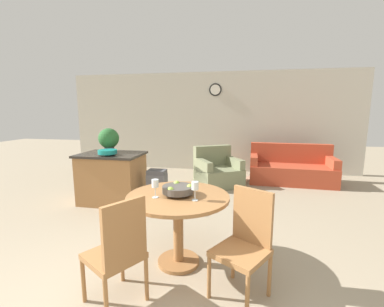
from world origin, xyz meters
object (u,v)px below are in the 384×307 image
(dining_table, at_px, (178,211))
(potted_plant, at_px, (109,139))
(dining_chair_near_right, at_px, (245,240))
(kitchen_island, at_px, (112,178))
(wine_glass_right, at_px, (195,187))
(armchair, at_px, (217,172))
(fruit_bowl, at_px, (178,189))
(teal_bowl, at_px, (107,152))
(wine_glass_left, at_px, (155,184))
(couch, at_px, (291,170))
(dining_chair_near_left, at_px, (118,249))
(trash_bin, at_px, (157,187))

(dining_table, height_order, potted_plant, potted_plant)
(dining_chair_near_right, xyz_separation_m, kitchen_island, (-2.35, 2.00, -0.07))
(wine_glass_right, xyz_separation_m, armchair, (-0.07, 3.28, -0.63))
(fruit_bowl, relative_size, teal_bowl, 1.03)
(wine_glass_right, bearing_deg, teal_bowl, 138.64)
(wine_glass_left, height_order, armchair, wine_glass_left)
(couch, bearing_deg, dining_table, -113.91)
(dining_chair_near_right, xyz_separation_m, teal_bowl, (-2.31, 1.81, 0.44))
(dining_chair_near_left, relative_size, potted_plant, 2.20)
(fruit_bowl, distance_m, teal_bowl, 2.19)
(dining_chair_near_left, xyz_separation_m, kitchen_island, (-1.31, 2.36, -0.07))
(kitchen_island, bearing_deg, dining_chair_near_right, -40.39)
(teal_bowl, distance_m, trash_bin, 1.06)
(trash_bin, height_order, armchair, armchair)
(wine_glass_left, bearing_deg, wine_glass_right, -0.87)
(wine_glass_right, bearing_deg, dining_chair_near_left, -133.33)
(potted_plant, relative_size, trash_bin, 0.70)
(dining_chair_near_left, bearing_deg, potted_plant, 61.17)
(dining_chair_near_left, distance_m, armchair, 3.89)
(wine_glass_right, bearing_deg, dining_table, 148.65)
(dining_chair_near_right, distance_m, potted_plant, 3.36)
(kitchen_island, height_order, trash_bin, kitchen_island)
(dining_table, xyz_separation_m, teal_bowl, (-1.61, 1.47, 0.36))
(teal_bowl, relative_size, couch, 0.17)
(teal_bowl, bearing_deg, wine_glass_left, -48.63)
(fruit_bowl, distance_m, potted_plant, 2.58)
(couch, bearing_deg, kitchen_island, -147.55)
(dining_chair_near_right, distance_m, kitchen_island, 3.08)
(dining_chair_near_right, relative_size, teal_bowl, 3.02)
(dining_chair_near_right, xyz_separation_m, trash_bin, (-1.51, 2.03, -0.21))
(dining_table, bearing_deg, kitchen_island, 134.80)
(wine_glass_left, relative_size, potted_plant, 0.44)
(kitchen_island, distance_m, teal_bowl, 0.54)
(wine_glass_right, height_order, armchair, wine_glass_right)
(trash_bin, distance_m, couch, 3.27)
(wine_glass_left, xyz_separation_m, wine_glass_right, (0.41, -0.01, 0.00))
(dining_chair_near_right, bearing_deg, fruit_bowl, 5.80)
(dining_chair_near_right, height_order, wine_glass_right, wine_glass_right)
(wine_glass_left, relative_size, armchair, 0.16)
(teal_bowl, distance_m, potted_plant, 0.44)
(wine_glass_left, bearing_deg, dining_chair_near_left, -102.54)
(dining_chair_near_left, distance_m, potted_plant, 2.99)
(wine_glass_right, height_order, couch, wine_glass_right)
(armchair, bearing_deg, potted_plant, -175.73)
(dining_chair_near_right, xyz_separation_m, wine_glass_left, (-0.91, 0.22, 0.40))
(wine_glass_right, height_order, kitchen_island, wine_glass_right)
(fruit_bowl, bearing_deg, dining_chair_near_right, -25.86)
(trash_bin, bearing_deg, teal_bowl, -164.66)
(wine_glass_left, bearing_deg, dining_chair_near_right, -13.58)
(kitchen_island, xyz_separation_m, potted_plant, (-0.13, 0.18, 0.69))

